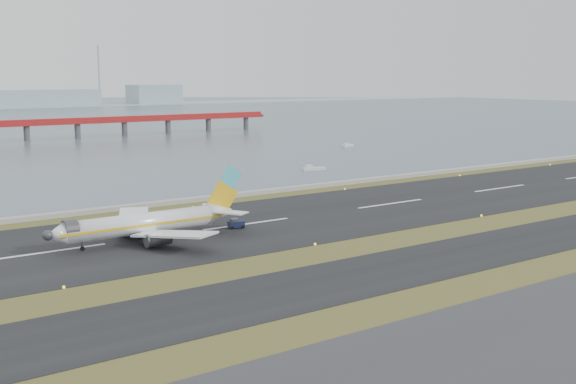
% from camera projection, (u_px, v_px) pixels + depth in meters
% --- Properties ---
extents(ground, '(1000.00, 1000.00, 0.00)m').
position_uv_depth(ground, '(342.00, 254.00, 121.80)').
color(ground, '#404C1B').
rests_on(ground, ground).
extents(taxiway_strip, '(1000.00, 18.00, 0.10)m').
position_uv_depth(taxiway_strip, '(392.00, 269.00, 112.19)').
color(taxiway_strip, black).
rests_on(taxiway_strip, ground).
extents(runway_strip, '(1000.00, 45.00, 0.10)m').
position_uv_depth(runway_strip, '(247.00, 224.00, 145.81)').
color(runway_strip, black).
rests_on(runway_strip, ground).
extents(seawall, '(1000.00, 2.50, 1.00)m').
position_uv_depth(seawall, '(178.00, 201.00, 169.76)').
color(seawall, '#989893').
rests_on(seawall, ground).
extents(red_pier, '(260.00, 5.00, 10.20)m').
position_uv_depth(red_pier, '(26.00, 125.00, 332.35)').
color(red_pier, maroon).
rests_on(red_pier, ground).
extents(airliner, '(38.52, 32.89, 12.80)m').
position_uv_depth(airliner, '(149.00, 223.00, 130.35)').
color(airliner, white).
rests_on(airliner, ground).
extents(pushback_tug, '(3.47, 2.50, 2.00)m').
position_uv_depth(pushback_tug, '(236.00, 224.00, 141.81)').
color(pushback_tug, '#131935').
rests_on(pushback_tug, ground).
extents(workboat_near, '(7.89, 4.15, 1.83)m').
position_uv_depth(workboat_near, '(313.00, 168.00, 228.97)').
color(workboat_near, silver).
rests_on(workboat_near, ground).
extents(workboat_far, '(7.45, 4.11, 1.73)m').
position_uv_depth(workboat_far, '(347.00, 145.00, 304.85)').
color(workboat_far, silver).
rests_on(workboat_far, ground).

